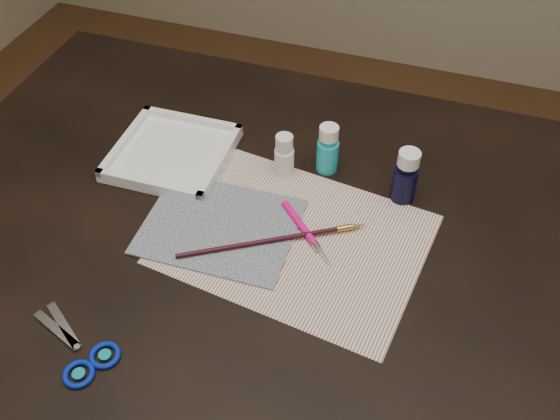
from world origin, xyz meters
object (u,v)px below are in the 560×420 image
(paint_bottle_navy, at_px, (406,176))
(scissors, at_px, (67,343))
(canvas, at_px, (220,226))
(paint_bottle_cyan, at_px, (328,149))
(paint_bottle_white, at_px, (284,156))
(palette_tray, at_px, (172,152))
(paper, at_px, (296,239))

(paint_bottle_navy, relative_size, scissors, 0.60)
(canvas, distance_m, paint_bottle_cyan, 0.24)
(paint_bottle_white, bearing_deg, palette_tray, -173.54)
(canvas, distance_m, palette_tray, 0.20)
(palette_tray, bearing_deg, paint_bottle_navy, 4.04)
(canvas, height_order, palette_tray, palette_tray)
(paint_bottle_white, relative_size, scissors, 0.50)
(paint_bottle_navy, distance_m, palette_tray, 0.42)
(paint_bottle_cyan, bearing_deg, paint_bottle_white, -151.72)
(paint_bottle_white, distance_m, paint_bottle_navy, 0.21)
(paper, xyz_separation_m, paint_bottle_navy, (0.14, 0.15, 0.05))
(scissors, bearing_deg, palette_tray, -65.25)
(canvas, distance_m, paint_bottle_navy, 0.32)
(paint_bottle_white, relative_size, paint_bottle_navy, 0.83)
(paper, xyz_separation_m, paint_bottle_white, (-0.07, 0.14, 0.04))
(paint_bottle_cyan, distance_m, scissors, 0.53)
(paint_bottle_cyan, distance_m, palette_tray, 0.28)
(paint_bottle_white, bearing_deg, paint_bottle_navy, 1.64)
(canvas, bearing_deg, paper, 7.11)
(paint_bottle_white, bearing_deg, paper, -64.98)
(paper, relative_size, paint_bottle_cyan, 4.29)
(paint_bottle_navy, xyz_separation_m, scissors, (-0.38, -0.44, -0.05))
(canvas, bearing_deg, paint_bottle_navy, 31.48)
(scissors, relative_size, palette_tray, 0.83)
(paper, height_order, canvas, canvas)
(paint_bottle_white, height_order, paint_bottle_navy, paint_bottle_navy)
(paint_bottle_white, xyz_separation_m, paint_bottle_navy, (0.21, 0.01, 0.01))
(paper, relative_size, paint_bottle_white, 4.77)
(paint_bottle_navy, bearing_deg, canvas, -148.52)
(paint_bottle_navy, height_order, scissors, paint_bottle_navy)
(paper, height_order, scissors, scissors)
(canvas, relative_size, paint_bottle_cyan, 2.61)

